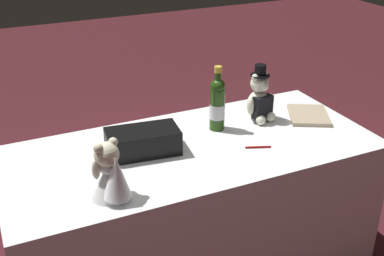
# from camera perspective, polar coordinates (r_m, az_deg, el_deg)

# --- Properties ---
(reception_table) EXTENTS (1.80, 0.79, 0.80)m
(reception_table) POSITION_cam_1_polar(r_m,az_deg,el_deg) (2.56, -0.00, -10.08)
(reception_table) COLOR white
(reception_table) RESTS_ON ground_plane
(teddy_bear_groom) EXTENTS (0.17, 0.15, 0.30)m
(teddy_bear_groom) POSITION_cam_1_polar(r_m,az_deg,el_deg) (2.60, 7.92, 3.32)
(teddy_bear_groom) COLOR silver
(teddy_bear_groom) RESTS_ON reception_table
(teddy_bear_bride) EXTENTS (0.17, 0.21, 0.25)m
(teddy_bear_bride) POSITION_cam_1_polar(r_m,az_deg,el_deg) (1.94, -9.47, -5.34)
(teddy_bear_bride) COLOR white
(teddy_bear_bride) RESTS_ON reception_table
(champagne_bottle) EXTENTS (0.08, 0.08, 0.34)m
(champagne_bottle) POSITION_cam_1_polar(r_m,az_deg,el_deg) (2.47, 2.97, 2.89)
(champagne_bottle) COLOR #224412
(champagne_bottle) RESTS_ON reception_table
(signing_pen) EXTENTS (0.12, 0.06, 0.01)m
(signing_pen) POSITION_cam_1_polar(r_m,az_deg,el_deg) (2.35, 7.61, -2.22)
(signing_pen) COLOR maroon
(signing_pen) RESTS_ON reception_table
(gift_case_black) EXTENTS (0.35, 0.21, 0.12)m
(gift_case_black) POSITION_cam_1_polar(r_m,az_deg,el_deg) (2.28, -5.76, -1.56)
(gift_case_black) COLOR black
(gift_case_black) RESTS_ON reception_table
(guestbook) EXTENTS (0.30, 0.32, 0.02)m
(guestbook) POSITION_cam_1_polar(r_m,az_deg,el_deg) (2.72, 13.44, 1.46)
(guestbook) COLOR tan
(guestbook) RESTS_ON reception_table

